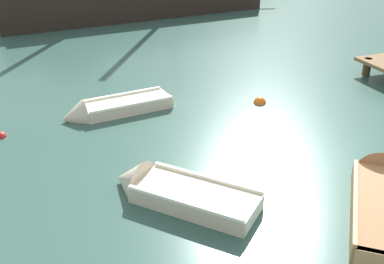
# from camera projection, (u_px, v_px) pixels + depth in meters

# --- Properties ---
(ground_plane) EXTENTS (120.00, 120.00, 0.00)m
(ground_plane) POSITION_uv_depth(u_px,v_px,m) (283.00, 165.00, 10.75)
(ground_plane) COLOR #33564C
(sailing_ship) EXTENTS (17.54, 5.74, 10.61)m
(sailing_ship) POSITION_uv_depth(u_px,v_px,m) (130.00, 3.00, 25.61)
(sailing_ship) COLOR black
(sailing_ship) RESTS_ON ground
(rowboat_outer_left) EXTENTS (3.36, 1.35, 0.93)m
(rowboat_outer_left) POSITION_uv_depth(u_px,v_px,m) (111.00, 110.00, 13.40)
(rowboat_outer_left) COLOR beige
(rowboat_outer_left) RESTS_ON ground
(rowboat_near_dock) EXTENTS (3.28, 3.68, 1.13)m
(rowboat_near_dock) POSITION_uv_depth(u_px,v_px,m) (382.00, 197.00, 9.31)
(rowboat_near_dock) COLOR #9E7047
(rowboat_near_dock) RESTS_ON ground
(rowboat_outer_right) EXTENTS (2.97, 3.11, 1.07)m
(rowboat_outer_right) POSITION_uv_depth(u_px,v_px,m) (173.00, 193.00, 9.47)
(rowboat_outer_right) COLOR beige
(rowboat_outer_right) RESTS_ON ground
(buoy_orange) EXTENTS (0.39, 0.39, 0.39)m
(buoy_orange) POSITION_uv_depth(u_px,v_px,m) (260.00, 103.00, 14.16)
(buoy_orange) COLOR orange
(buoy_orange) RESTS_ON ground
(buoy_red) EXTENTS (0.28, 0.28, 0.28)m
(buoy_red) POSITION_uv_depth(u_px,v_px,m) (1.00, 137.00, 12.06)
(buoy_red) COLOR red
(buoy_red) RESTS_ON ground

